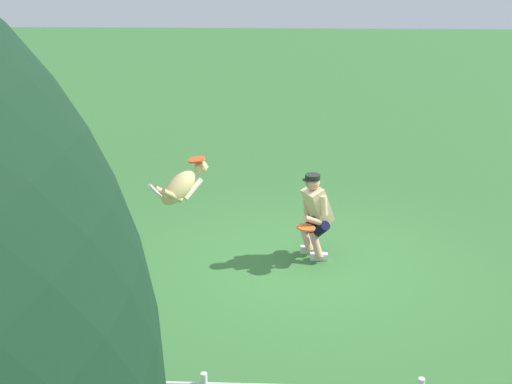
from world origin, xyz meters
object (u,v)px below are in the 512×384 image
object	(u,v)px
person	(315,213)
dog	(181,186)
frisbee_flying	(196,160)
frisbee_held	(306,227)

from	to	relation	value
person	dog	size ratio (longest dim) A/B	1.66
dog	frisbee_flying	world-z (taller)	frisbee_flying
person	dog	bearing A→B (deg)	6.48
person	dog	world-z (taller)	dog
person	frisbee_flying	world-z (taller)	frisbee_flying
person	frisbee_flying	xyz separation A→B (m)	(1.59, 1.03, 1.11)
person	frisbee_flying	distance (m)	2.20
frisbee_flying	frisbee_held	distance (m)	1.99
person	frisbee_held	xyz separation A→B (m)	(0.15, 0.36, -0.09)
dog	person	bearing A→B (deg)	-12.34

